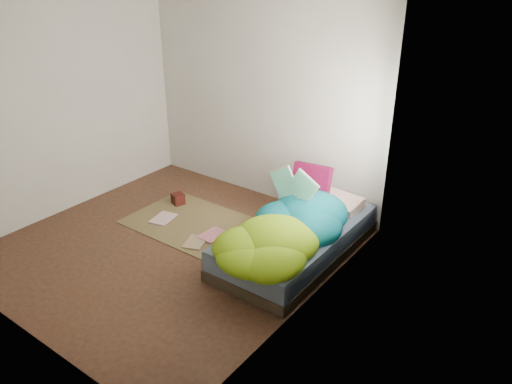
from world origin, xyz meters
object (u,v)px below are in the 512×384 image
Objects in this scene: bed at (296,240)px; pillow_magenta at (311,183)px; open_book at (293,176)px; floor_book_b at (205,232)px; wooden_box at (178,199)px; floor_book_a at (155,217)px.

pillow_magenta is (-0.22, 0.65, 0.39)m from bed.
open_book reaches higher than floor_book_b.
pillow_magenta reaches higher than bed.
wooden_box is at bearing 158.83° from floor_book_b.
open_book is 1.52× the size of floor_book_a.
floor_book_a is (-1.85, -0.36, -0.14)m from bed.
pillow_magenta is 1.37× the size of floor_book_a.
wooden_box is (-1.67, -0.55, -0.48)m from pillow_magenta.
bed is at bearing -44.18° from open_book.
open_book is at bearing 2.26° from wooden_box.
open_book is 1.88m from wooden_box.
pillow_magenta is at bearing 108.55° from bed.
bed is 0.70m from open_book.
pillow_magenta reaches higher than floor_book_a.
pillow_magenta is 1.83m from wooden_box.
pillow_magenta is 1.40× the size of floor_book_b.
bed is 1.13m from floor_book_b.
wooden_box is at bearing 83.61° from floor_book_a.
bed is at bearing -1.00° from floor_book_a.
floor_book_a is 1.02× the size of floor_book_b.
open_book is 1.93m from floor_book_a.
wooden_box is at bearing 177.09° from bed.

